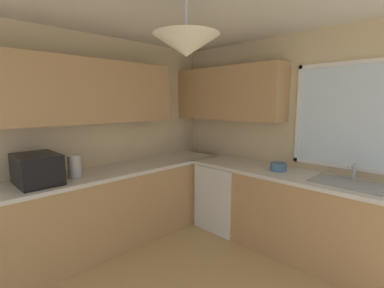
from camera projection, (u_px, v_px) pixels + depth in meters
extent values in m
cube|color=beige|center=(303.00, 140.00, 3.24)|extent=(3.77, 0.06, 2.47)
cube|color=beige|center=(78.00, 141.00, 3.20)|extent=(0.06, 3.90, 2.47)
cube|color=silver|center=(363.00, 116.00, 2.75)|extent=(1.28, 0.02, 1.04)
cube|color=white|center=(368.00, 61.00, 2.66)|extent=(1.36, 0.04, 0.04)
cube|color=white|center=(358.00, 169.00, 2.82)|extent=(1.36, 0.04, 0.04)
cube|color=white|center=(299.00, 114.00, 3.20)|extent=(0.04, 0.04, 1.12)
cube|color=tan|center=(63.00, 91.00, 2.84)|extent=(0.32, 2.65, 0.70)
cube|color=tan|center=(227.00, 94.00, 3.73)|extent=(1.64, 0.32, 0.70)
cylinder|color=#B7B7BC|center=(186.00, 6.00, 1.74)|extent=(0.02, 0.02, 0.35)
cone|color=silver|center=(186.00, 46.00, 1.78)|extent=(0.44, 0.44, 0.14)
cube|color=tan|center=(94.00, 214.00, 3.09)|extent=(0.62, 3.48, 0.86)
cube|color=silver|center=(92.00, 175.00, 3.02)|extent=(0.65, 3.51, 0.04)
cube|color=tan|center=(304.00, 218.00, 2.98)|extent=(2.83, 0.62, 0.86)
cube|color=silver|center=(307.00, 178.00, 2.91)|extent=(2.86, 0.65, 0.04)
cube|color=white|center=(226.00, 195.00, 3.70)|extent=(0.60, 0.60, 0.86)
cube|color=black|center=(37.00, 169.00, 2.62)|extent=(0.48, 0.36, 0.29)
cylinder|color=#B7B7BC|center=(75.00, 166.00, 2.85)|extent=(0.14, 0.14, 0.24)
cube|color=#9EA0A5|center=(348.00, 183.00, 2.63)|extent=(0.64, 0.40, 0.02)
cylinder|color=#B7B7BC|center=(354.00, 172.00, 2.73)|extent=(0.03, 0.03, 0.18)
cylinder|color=#B7B7BC|center=(352.00, 165.00, 2.65)|extent=(0.02, 0.20, 0.02)
cylinder|color=#4C7099|center=(278.00, 167.00, 3.14)|extent=(0.18, 0.18, 0.09)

